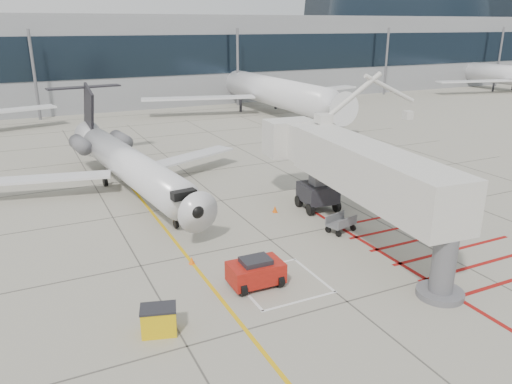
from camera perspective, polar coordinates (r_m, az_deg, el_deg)
name	(u,v)px	position (r m, az deg, el deg)	size (l,w,h in m)	color
ground_plane	(304,267)	(27.66, 5.49, -8.52)	(260.00, 260.00, 0.00)	#9A9785
regional_jet	(138,153)	(37.60, -13.34, 4.36)	(21.97, 27.70, 7.26)	silver
jet_bridge	(369,181)	(29.77, 12.79, 1.27)	(9.31, 19.65, 7.86)	silver
pushback_tug	(256,271)	(25.40, -0.03, -9.03)	(2.71, 1.69, 1.58)	#A91910
spill_bin	(159,320)	(22.29, -11.05, -14.17)	(1.46, 0.98, 1.27)	gold
baggage_cart	(341,223)	(32.18, 9.67, -3.56)	(1.79, 1.13, 1.13)	#5B5B60
ground_power_unit	(390,193)	(37.47, 15.08, -0.16)	(2.32, 1.36, 1.84)	white
cone_nose	(192,260)	(27.99, -7.36, -7.75)	(0.31, 0.31, 0.43)	orange
cone_side	(275,209)	(35.10, 2.18, -1.96)	(0.35, 0.35, 0.48)	#E1580B
terminal_building	(150,57)	(93.93, -12.01, 14.85)	(180.00, 28.00, 14.00)	gray
terminal_glass_band	(173,55)	(80.35, -9.48, 15.14)	(180.00, 0.10, 6.00)	black
terminal_dome	(413,17)	(123.12, 17.50, 18.50)	(40.00, 28.00, 28.00)	black
bg_aircraft_c	(265,71)	(75.24, 0.98, 13.62)	(35.99, 39.99, 12.00)	silver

